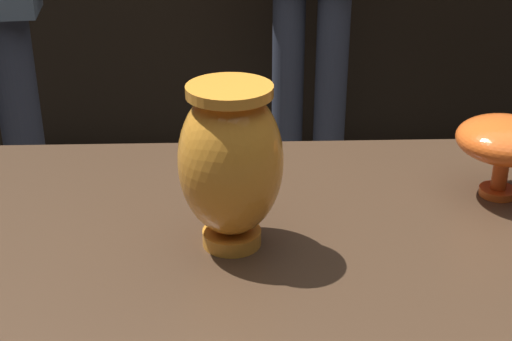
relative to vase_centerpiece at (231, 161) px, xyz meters
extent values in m
cube|color=#422D1E|center=(0.06, 0.01, -0.14)|extent=(1.20, 0.64, 0.05)
cube|color=black|center=(0.06, 2.21, -0.44)|extent=(2.60, 0.40, 0.95)
cylinder|color=orange|center=(0.00, 0.00, -0.11)|extent=(0.07, 0.07, 0.02)
ellipsoid|color=orange|center=(0.00, 0.00, 0.00)|extent=(0.13, 0.13, 0.19)
cylinder|color=orange|center=(0.00, 0.00, 0.09)|extent=(0.10, 0.10, 0.01)
cylinder|color=#E55B1E|center=(0.38, 0.12, -0.11)|extent=(0.05, 0.05, 0.01)
cylinder|color=#E55B1E|center=(0.38, 0.12, -0.08)|extent=(0.02, 0.02, 0.05)
ellipsoid|color=#E55B1E|center=(0.38, 0.12, -0.03)|extent=(0.14, 0.14, 0.06)
cylinder|color=#333847|center=(-0.57, 1.05, -0.49)|extent=(0.11, 0.11, 0.85)
cylinder|color=#333847|center=(0.34, 1.57, -0.50)|extent=(0.11, 0.11, 0.83)
cylinder|color=#333847|center=(0.20, 1.61, -0.50)|extent=(0.11, 0.11, 0.83)
camera|label=1|loc=(0.00, -0.80, 0.37)|focal=51.13mm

